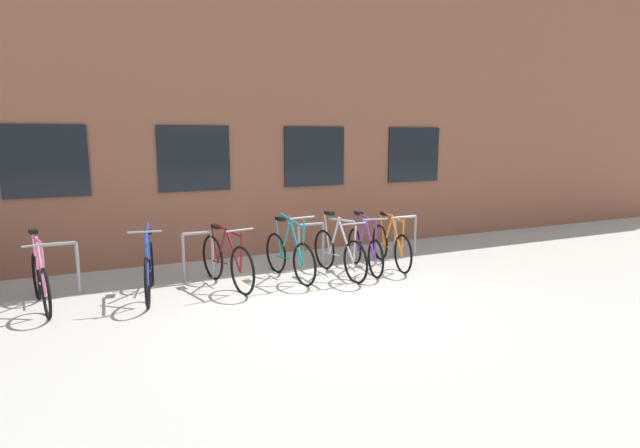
{
  "coord_description": "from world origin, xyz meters",
  "views": [
    {
      "loc": [
        -2.98,
        -6.19,
        2.31
      ],
      "look_at": [
        0.59,
        1.6,
        0.83
      ],
      "focal_mm": 28.41,
      "sensor_mm": 36.0,
      "label": 1
    }
  ],
  "objects_px": {
    "bicycle_blue": "(149,269)",
    "bicycle_purple": "(365,249)",
    "bicycle_silver": "(339,252)",
    "bicycle_orange": "(391,245)",
    "bicycle_pink": "(41,280)",
    "bicycle_maroon": "(227,261)",
    "bicycle_teal": "(289,255)"
  },
  "relations": [
    {
      "from": "bicycle_purple",
      "to": "bicycle_teal",
      "type": "height_order",
      "value": "bicycle_teal"
    },
    {
      "from": "bicycle_blue",
      "to": "bicycle_teal",
      "type": "relative_size",
      "value": 1.1
    },
    {
      "from": "bicycle_blue",
      "to": "bicycle_orange",
      "type": "xyz_separation_m",
      "value": [
        4.18,
        0.02,
        -0.02
      ]
    },
    {
      "from": "bicycle_silver",
      "to": "bicycle_purple",
      "type": "bearing_deg",
      "value": 12.13
    },
    {
      "from": "bicycle_silver",
      "to": "bicycle_teal",
      "type": "height_order",
      "value": "bicycle_teal"
    },
    {
      "from": "bicycle_blue",
      "to": "bicycle_pink",
      "type": "bearing_deg",
      "value": 177.71
    },
    {
      "from": "bicycle_pink",
      "to": "bicycle_teal",
      "type": "height_order",
      "value": "bicycle_teal"
    },
    {
      "from": "bicycle_teal",
      "to": "bicycle_orange",
      "type": "relative_size",
      "value": 0.98
    },
    {
      "from": "bicycle_blue",
      "to": "bicycle_pink",
      "type": "relative_size",
      "value": 1.1
    },
    {
      "from": "bicycle_maroon",
      "to": "bicycle_purple",
      "type": "bearing_deg",
      "value": -0.98
    },
    {
      "from": "bicycle_maroon",
      "to": "bicycle_orange",
      "type": "xyz_separation_m",
      "value": [
        3.03,
        0.01,
        -0.02
      ]
    },
    {
      "from": "bicycle_blue",
      "to": "bicycle_maroon",
      "type": "xyz_separation_m",
      "value": [
        1.16,
        0.0,
        0.0
      ]
    },
    {
      "from": "bicycle_pink",
      "to": "bicycle_purple",
      "type": "bearing_deg",
      "value": -1.1
    },
    {
      "from": "bicycle_blue",
      "to": "bicycle_teal",
      "type": "xyz_separation_m",
      "value": [
        2.21,
        0.0,
        -0.01
      ]
    },
    {
      "from": "bicycle_purple",
      "to": "bicycle_orange",
      "type": "relative_size",
      "value": 0.99
    },
    {
      "from": "bicycle_purple",
      "to": "bicycle_silver",
      "type": "bearing_deg",
      "value": -167.87
    },
    {
      "from": "bicycle_purple",
      "to": "bicycle_teal",
      "type": "xyz_separation_m",
      "value": [
        -1.4,
        0.04,
        0.01
      ]
    },
    {
      "from": "bicycle_silver",
      "to": "bicycle_teal",
      "type": "relative_size",
      "value": 1.06
    },
    {
      "from": "bicycle_blue",
      "to": "bicycle_maroon",
      "type": "relative_size",
      "value": 1.03
    },
    {
      "from": "bicycle_maroon",
      "to": "bicycle_silver",
      "type": "bearing_deg",
      "value": -4.96
    },
    {
      "from": "bicycle_blue",
      "to": "bicycle_orange",
      "type": "relative_size",
      "value": 1.07
    },
    {
      "from": "bicycle_teal",
      "to": "bicycle_maroon",
      "type": "bearing_deg",
      "value": 179.95
    },
    {
      "from": "bicycle_blue",
      "to": "bicycle_teal",
      "type": "height_order",
      "value": "bicycle_teal"
    },
    {
      "from": "bicycle_maroon",
      "to": "bicycle_teal",
      "type": "distance_m",
      "value": 1.05
    },
    {
      "from": "bicycle_silver",
      "to": "bicycle_purple",
      "type": "relative_size",
      "value": 1.04
    },
    {
      "from": "bicycle_silver",
      "to": "bicycle_orange",
      "type": "bearing_deg",
      "value": 8.8
    },
    {
      "from": "bicycle_blue",
      "to": "bicycle_purple",
      "type": "distance_m",
      "value": 3.6
    },
    {
      "from": "bicycle_silver",
      "to": "bicycle_orange",
      "type": "xyz_separation_m",
      "value": [
        1.14,
        0.18,
        -0.01
      ]
    },
    {
      "from": "bicycle_blue",
      "to": "bicycle_silver",
      "type": "xyz_separation_m",
      "value": [
        3.04,
        -0.16,
        -0.0
      ]
    },
    {
      "from": "bicycle_pink",
      "to": "bicycle_silver",
      "type": "relative_size",
      "value": 0.95
    },
    {
      "from": "bicycle_teal",
      "to": "bicycle_orange",
      "type": "distance_m",
      "value": 1.98
    },
    {
      "from": "bicycle_pink",
      "to": "bicycle_orange",
      "type": "xyz_separation_m",
      "value": [
        5.59,
        -0.04,
        -0.0
      ]
    }
  ]
}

